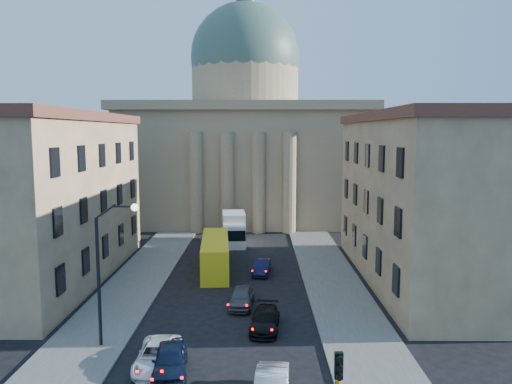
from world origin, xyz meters
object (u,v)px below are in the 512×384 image
(car_left_near, at_px, (170,360))
(street_lamp, at_px, (107,262))
(city_bus, at_px, (215,253))
(box_truck, at_px, (234,230))

(car_left_near, bearing_deg, street_lamp, 135.05)
(city_bus, distance_m, box_truck, 11.29)
(street_lamp, bearing_deg, city_bus, 73.78)
(box_truck, bearing_deg, street_lamp, -106.66)
(city_bus, bearing_deg, car_left_near, -96.36)
(street_lamp, bearing_deg, car_left_near, -37.86)
(street_lamp, height_order, car_left_near, street_lamp)
(city_bus, bearing_deg, street_lamp, -110.69)
(street_lamp, height_order, city_bus, street_lamp)
(car_left_near, height_order, box_truck, box_truck)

